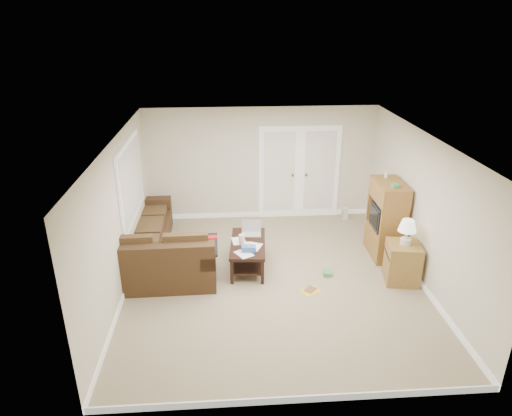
{
  "coord_description": "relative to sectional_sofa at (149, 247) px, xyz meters",
  "views": [
    {
      "loc": [
        -0.78,
        -6.79,
        4.26
      ],
      "look_at": [
        -0.26,
        0.64,
        1.1
      ],
      "focal_mm": 32.0,
      "sensor_mm": 36.0,
      "label": 1
    }
  ],
  "objects": [
    {
      "name": "side_cabinet",
      "position": [
        4.41,
        -0.92,
        0.07
      ],
      "size": [
        0.63,
        0.63,
        1.16
      ],
      "rotation": [
        0.0,
        0.0,
        -0.17
      ],
      "color": "olive",
      "rests_on": "floor"
    },
    {
      "name": "floor_greenbox",
      "position": [
        3.19,
        -0.64,
        -0.31
      ],
      "size": [
        0.17,
        0.21,
        0.08
      ],
      "primitive_type": "cube",
      "rotation": [
        0.0,
        0.0,
        -0.12
      ],
      "color": "#41904F",
      "rests_on": "floor"
    },
    {
      "name": "wall_left",
      "position": [
        -0.29,
        -0.74,
        0.9
      ],
      "size": [
        0.02,
        5.5,
        2.5
      ],
      "primitive_type": "cube",
      "color": "beige",
      "rests_on": "floor"
    },
    {
      "name": "floor_magazine",
      "position": [
        2.8,
        -1.14,
        -0.34
      ],
      "size": [
        0.39,
        0.35,
        0.01
      ],
      "primitive_type": "cube",
      "rotation": [
        0.0,
        0.0,
        0.43
      ],
      "color": "gold",
      "rests_on": "floor"
    },
    {
      "name": "baseboards",
      "position": [
        2.21,
        -0.74,
        -0.3
      ],
      "size": [
        5.0,
        5.5,
        0.1
      ],
      "primitive_type": null,
      "color": "white",
      "rests_on": "floor"
    },
    {
      "name": "tv_armoire",
      "position": [
        4.41,
        0.04,
        0.39
      ],
      "size": [
        0.53,
        0.93,
        1.58
      ],
      "rotation": [
        0.0,
        0.0,
        -0.02
      ],
      "color": "olive",
      "rests_on": "floor"
    },
    {
      "name": "space_heater",
      "position": [
        4.1,
        1.71,
        -0.21
      ],
      "size": [
        0.13,
        0.11,
        0.28
      ],
      "primitive_type": "cube",
      "rotation": [
        0.0,
        0.0,
        0.15
      ],
      "color": "silver",
      "rests_on": "floor"
    },
    {
      "name": "french_doors",
      "position": [
        3.06,
        1.97,
        0.69
      ],
      "size": [
        1.8,
        0.05,
        2.13
      ],
      "color": "white",
      "rests_on": "floor"
    },
    {
      "name": "window_left",
      "position": [
        -0.25,
        0.26,
        1.2
      ],
      "size": [
        0.05,
        1.92,
        1.42
      ],
      "color": "white",
      "rests_on": "wall_left"
    },
    {
      "name": "wall_right",
      "position": [
        4.71,
        -0.74,
        0.9
      ],
      "size": [
        0.02,
        5.5,
        2.5
      ],
      "primitive_type": "cube",
      "color": "beige",
      "rests_on": "floor"
    },
    {
      "name": "ceiling",
      "position": [
        2.21,
        -0.74,
        2.15
      ],
      "size": [
        5.0,
        5.5,
        0.02
      ],
      "primitive_type": "cube",
      "color": "white",
      "rests_on": "wall_back"
    },
    {
      "name": "sectional_sofa",
      "position": [
        0.0,
        0.0,
        0.0
      ],
      "size": [
        1.97,
        2.89,
        0.89
      ],
      "rotation": [
        0.0,
        0.0,
        0.02
      ],
      "color": "#402B18",
      "rests_on": "floor"
    },
    {
      "name": "wall_front",
      "position": [
        2.21,
        -3.49,
        0.9
      ],
      "size": [
        5.0,
        0.02,
        2.5
      ],
      "primitive_type": "cube",
      "color": "beige",
      "rests_on": "floor"
    },
    {
      "name": "floor",
      "position": [
        2.21,
        -0.74,
        -0.35
      ],
      "size": [
        5.5,
        5.5,
        0.0
      ],
      "primitive_type": "plane",
      "color": "gray",
      "rests_on": "ground"
    },
    {
      "name": "wall_back",
      "position": [
        2.21,
        2.01,
        0.9
      ],
      "size": [
        5.0,
        0.02,
        2.5
      ],
      "primitive_type": "cube",
      "color": "beige",
      "rests_on": "floor"
    },
    {
      "name": "floor_book",
      "position": [
        2.75,
        -1.05,
        -0.34
      ],
      "size": [
        0.25,
        0.25,
        0.02
      ],
      "primitive_type": "imported",
      "rotation": [
        0.0,
        0.0,
        -0.74
      ],
      "color": "brown",
      "rests_on": "floor"
    },
    {
      "name": "coffee_table",
      "position": [
        1.8,
        -0.24,
        -0.07
      ],
      "size": [
        0.71,
        1.27,
        0.83
      ],
      "rotation": [
        0.0,
        0.0,
        -0.08
      ],
      "color": "black",
      "rests_on": "floor"
    }
  ]
}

